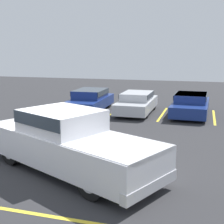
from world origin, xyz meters
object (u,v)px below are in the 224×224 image
parked_sedan_b (137,102)px  parked_sedan_c (191,104)px  wheel_stop_curb (186,106)px  pickup_truck (69,141)px  parked_sedan_a (90,99)px

parked_sedan_b → parked_sedan_c: size_ratio=0.97×
wheel_stop_curb → pickup_truck: bearing=-102.4°
parked_sedan_a → wheel_stop_curb: parked_sedan_a is taller
parked_sedan_a → parked_sedan_c: (5.81, 0.33, -0.04)m
pickup_truck → parked_sedan_c: 9.99m
parked_sedan_a → wheel_stop_curb: bearing=115.0°
pickup_truck → parked_sedan_a: bearing=132.0°
pickup_truck → wheel_stop_curb: size_ratio=3.78×
pickup_truck → parked_sedan_a: size_ratio=1.36×
pickup_truck → parked_sedan_b: pickup_truck is taller
parked_sedan_a → pickup_truck: bearing=14.8°
parked_sedan_c → wheel_stop_curb: size_ratio=2.72×
parked_sedan_c → wheel_stop_curb: parked_sedan_c is taller
parked_sedan_a → wheel_stop_curb: 6.13m
parked_sedan_b → parked_sedan_a: bearing=-88.0°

